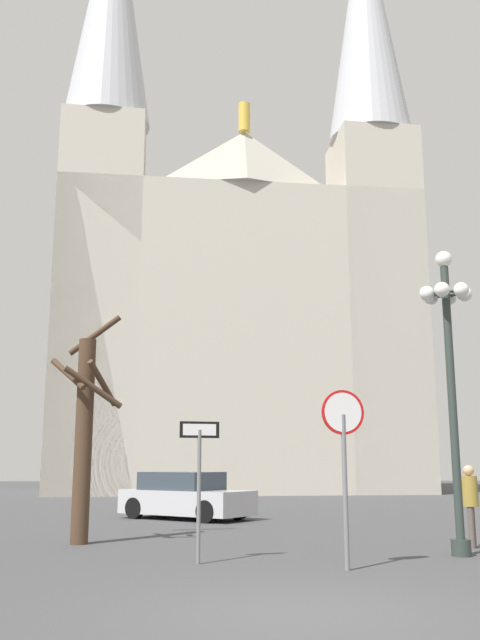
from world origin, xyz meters
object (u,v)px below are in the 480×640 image
(street_lamp, at_px, (450,357))
(pedestrian_walking, at_px, (470,498))
(cathedral, at_px, (237,289))
(one_way_arrow_sign, at_px, (199,470))
(parked_car_near_silver, at_px, (185,497))
(bare_tree, at_px, (84,430))
(stop_sign, at_px, (344,443))

(street_lamp, relative_size, pedestrian_walking, 3.57)
(cathedral, xyz_separation_m, one_way_arrow_sign, (-2.23, -29.61, -10.75))
(one_way_arrow_sign, bearing_deg, parked_car_near_silver, 92.42)
(cathedral, height_order, one_way_arrow_sign, cathedral)
(one_way_arrow_sign, xyz_separation_m, street_lamp, (4.85, 0.74, 2.15))
(parked_car_near_silver, xyz_separation_m, pedestrian_walking, (5.96, -7.76, 0.32))
(parked_car_near_silver, bearing_deg, cathedral, 82.43)
(bare_tree, bearing_deg, cathedral, 79.88)
(stop_sign, xyz_separation_m, pedestrian_walking, (3.17, 2.84, -1.02))
(street_lamp, bearing_deg, parked_car_near_silver, 120.29)
(cathedral, xyz_separation_m, street_lamp, (2.62, -28.87, -8.60))
(one_way_arrow_sign, distance_m, pedestrian_walking, 5.92)
(parked_car_near_silver, bearing_deg, bare_tree, -107.48)
(bare_tree, height_order, pedestrian_walking, bare_tree)
(cathedral, relative_size, pedestrian_walking, 24.19)
(stop_sign, distance_m, street_lamp, 3.40)
(stop_sign, bearing_deg, parked_car_near_silver, 104.76)
(one_way_arrow_sign, bearing_deg, street_lamp, 8.67)
(stop_sign, xyz_separation_m, parked_car_near_silver, (-2.79, 10.60, -1.34))
(stop_sign, relative_size, one_way_arrow_sign, 1.20)
(one_way_arrow_sign, xyz_separation_m, parked_car_near_silver, (-0.41, 9.74, -0.90))
(bare_tree, xyz_separation_m, pedestrian_walking, (8.06, -1.11, -1.40))
(bare_tree, bearing_deg, street_lamp, -17.74)
(stop_sign, xyz_separation_m, bare_tree, (-4.89, 3.96, 0.39))
(cathedral, height_order, street_lamp, cathedral)
(cathedral, xyz_separation_m, stop_sign, (0.15, -30.48, -10.31))
(stop_sign, height_order, bare_tree, bare_tree)
(parked_car_near_silver, bearing_deg, one_way_arrow_sign, -87.58)
(parked_car_near_silver, bearing_deg, street_lamp, -59.71)
(cathedral, bearing_deg, parked_car_near_silver, -97.57)
(one_way_arrow_sign, height_order, street_lamp, street_lamp)
(cathedral, distance_m, bare_tree, 28.71)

